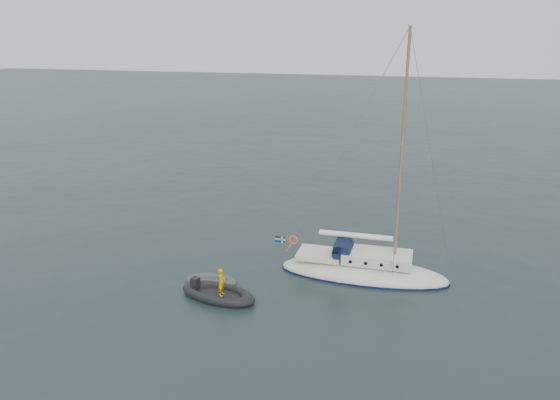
# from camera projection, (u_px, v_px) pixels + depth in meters

# --- Properties ---
(ground) EXTENTS (300.00, 300.00, 0.00)m
(ground) POSITION_uv_depth(u_px,v_px,m) (331.00, 288.00, 29.84)
(ground) COLOR black
(ground) RESTS_ON ground
(sailboat) EXTENTS (10.07, 3.01, 14.34)m
(sailboat) POSITION_uv_depth(u_px,v_px,m) (364.00, 259.00, 30.98)
(sailboat) COLOR beige
(sailboat) RESTS_ON ground
(dinghy) EXTENTS (2.94, 1.33, 0.42)m
(dinghy) POSITION_uv_depth(u_px,v_px,m) (211.00, 281.00, 30.25)
(dinghy) COLOR #47484C
(dinghy) RESTS_ON ground
(rib) EXTENTS (4.32, 1.96, 1.72)m
(rib) POSITION_uv_depth(u_px,v_px,m) (218.00, 293.00, 28.68)
(rib) COLOR black
(rib) RESTS_ON ground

